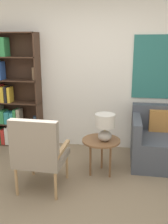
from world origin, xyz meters
name	(u,v)px	position (x,y,z in m)	size (l,w,h in m)	color
ground_plane	(68,218)	(0.00, 0.00, 0.00)	(14.00, 14.00, 0.00)	#847056
wall_back	(97,71)	(0.05, 2.03, 1.35)	(6.40, 0.08, 2.70)	white
bookshelf	(10,95)	(-1.46, 1.84, 0.92)	(0.86, 0.30, 1.98)	#422B1E
armchair	(38,151)	(-0.45, 0.43, 0.55)	(0.60, 0.61, 0.97)	tan
side_table	(101,143)	(0.25, 1.01, 0.46)	(0.53, 0.53, 0.52)	brown
table_lamp	(105,125)	(0.30, 0.97, 0.75)	(0.27, 0.27, 0.38)	#A59E93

